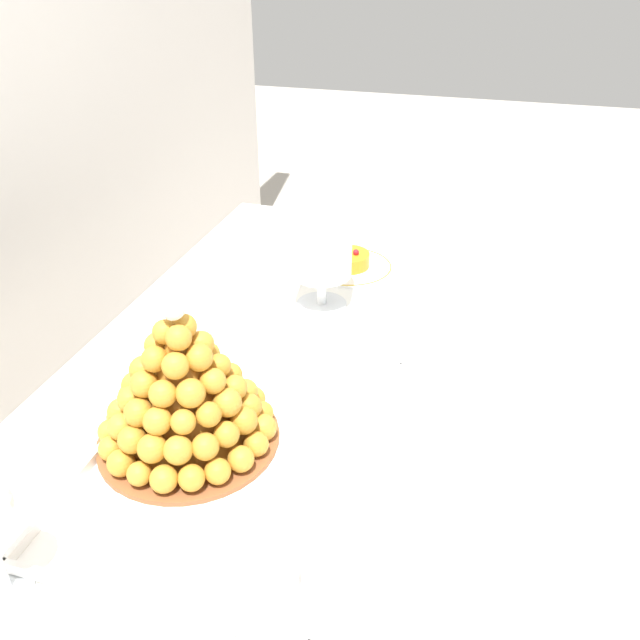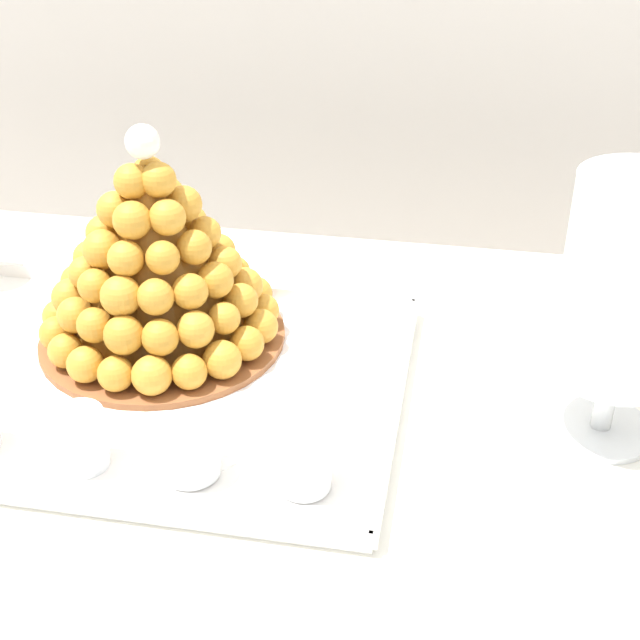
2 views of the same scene
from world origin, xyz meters
The scene contains 7 objects.
buffet_table centered at (0.00, 0.00, 0.65)m, with size 1.70×0.81×0.75m.
serving_tray centered at (-0.15, 0.00, 0.76)m, with size 0.57×0.40×0.02m.
croquembouche centered at (-0.15, 0.08, 0.86)m, with size 0.28×0.28×0.25m.
dessert_cup_centre centered at (-0.15, -0.14, 0.79)m, with size 0.05×0.05×0.06m.
dessert_cup_mid_right centered at (-0.05, -0.13, 0.78)m, with size 0.05×0.05×0.05m.
dessert_cup_right centered at (0.05, -0.13, 0.79)m, with size 0.05×0.05×0.06m.
macaron_goblet centered at (0.33, 0.01, 0.92)m, with size 0.12×0.12×0.27m.
Camera 2 is at (0.18, -0.72, 1.30)m, focal length 49.41 mm.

